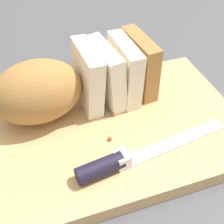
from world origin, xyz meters
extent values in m
plane|color=#4C4C51|center=(0.00, 0.00, 0.00)|extent=(3.00, 3.00, 0.00)
cube|color=tan|center=(0.00, 0.00, 0.01)|extent=(0.42, 0.28, 0.02)
ellipsoid|color=#A8753D|center=(-0.10, 0.06, 0.08)|extent=(0.15, 0.11, 0.10)
cube|color=#F2E8CC|center=(-0.02, 0.07, 0.08)|extent=(0.04, 0.10, 0.10)
cube|color=#F2E8CC|center=(0.01, 0.07, 0.08)|extent=(0.04, 0.10, 0.10)
cube|color=#F2E8CC|center=(0.05, 0.07, 0.08)|extent=(0.03, 0.10, 0.10)
cube|color=#A8753D|center=(0.08, 0.08, 0.08)|extent=(0.04, 0.10, 0.10)
cube|color=silver|center=(0.08, -0.07, 0.03)|extent=(0.18, 0.05, 0.00)
cylinder|color=black|center=(-0.05, -0.08, 0.04)|extent=(0.07, 0.03, 0.02)
cube|color=silver|center=(-0.01, -0.08, 0.04)|extent=(0.02, 0.03, 0.02)
sphere|color=#996633|center=(0.02, 0.04, 0.03)|extent=(0.00, 0.00, 0.00)
sphere|color=#996633|center=(0.01, 0.02, 0.03)|extent=(0.01, 0.01, 0.01)
sphere|color=#996633|center=(-0.01, -0.03, 0.03)|extent=(0.01, 0.01, 0.01)
camera|label=1|loc=(-0.12, -0.35, 0.39)|focal=52.00mm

